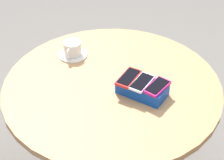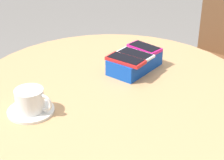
{
  "view_description": "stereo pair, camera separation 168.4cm",
  "coord_description": "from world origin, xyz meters",
  "px_view_note": "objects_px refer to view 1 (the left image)",
  "views": [
    {
      "loc": [
        -0.79,
        1.04,
        1.75
      ],
      "look_at": [
        0.0,
        0.0,
        0.74
      ],
      "focal_mm": 60.0,
      "sensor_mm": 36.0,
      "label": 1
    },
    {
      "loc": [
        0.81,
        0.77,
        1.33
      ],
      "look_at": [
        0.0,
        0.0,
        0.74
      ],
      "focal_mm": 60.0,
      "sensor_mm": 36.0,
      "label": 2
    }
  ],
  "objects_px": {
    "round_table": "(112,106)",
    "phone_red": "(129,78)",
    "phone_white": "(142,82)",
    "coffee_cup": "(72,48)",
    "phone_magenta": "(157,87)",
    "saucer": "(73,55)",
    "phone_box": "(142,88)"
  },
  "relations": [
    {
      "from": "phone_box",
      "to": "phone_red",
      "type": "distance_m",
      "value": 0.07
    },
    {
      "from": "phone_magenta",
      "to": "saucer",
      "type": "relative_size",
      "value": 0.88
    },
    {
      "from": "phone_box",
      "to": "phone_red",
      "type": "bearing_deg",
      "value": 10.34
    },
    {
      "from": "phone_white",
      "to": "saucer",
      "type": "bearing_deg",
      "value": -5.58
    },
    {
      "from": "saucer",
      "to": "phone_red",
      "type": "bearing_deg",
      "value": 172.17
    },
    {
      "from": "phone_white",
      "to": "phone_box",
      "type": "bearing_deg",
      "value": -122.88
    },
    {
      "from": "phone_magenta",
      "to": "phone_white",
      "type": "distance_m",
      "value": 0.07
    },
    {
      "from": "phone_red",
      "to": "coffee_cup",
      "type": "xyz_separation_m",
      "value": [
        0.37,
        -0.05,
        -0.02
      ]
    },
    {
      "from": "coffee_cup",
      "to": "phone_red",
      "type": "bearing_deg",
      "value": 172.5
    },
    {
      "from": "phone_red",
      "to": "saucer",
      "type": "relative_size",
      "value": 1.01
    },
    {
      "from": "phone_white",
      "to": "phone_red",
      "type": "bearing_deg",
      "value": 7.85
    },
    {
      "from": "phone_box",
      "to": "phone_white",
      "type": "relative_size",
      "value": 1.58
    },
    {
      "from": "phone_magenta",
      "to": "coffee_cup",
      "type": "bearing_deg",
      "value": -3.11
    },
    {
      "from": "phone_white",
      "to": "phone_red",
      "type": "relative_size",
      "value": 0.95
    },
    {
      "from": "coffee_cup",
      "to": "phone_box",
      "type": "bearing_deg",
      "value": 175.14
    },
    {
      "from": "phone_box",
      "to": "phone_white",
      "type": "height_order",
      "value": "phone_white"
    },
    {
      "from": "phone_magenta",
      "to": "saucer",
      "type": "distance_m",
      "value": 0.51
    },
    {
      "from": "phone_red",
      "to": "saucer",
      "type": "height_order",
      "value": "phone_red"
    },
    {
      "from": "phone_magenta",
      "to": "phone_white",
      "type": "bearing_deg",
      "value": 10.72
    },
    {
      "from": "phone_red",
      "to": "coffee_cup",
      "type": "height_order",
      "value": "coffee_cup"
    },
    {
      "from": "phone_magenta",
      "to": "saucer",
      "type": "xyz_separation_m",
      "value": [
        0.5,
        -0.03,
        -0.06
      ]
    },
    {
      "from": "round_table",
      "to": "phone_red",
      "type": "xyz_separation_m",
      "value": [
        -0.08,
        -0.01,
        0.2
      ]
    },
    {
      "from": "round_table",
      "to": "saucer",
      "type": "height_order",
      "value": "saucer"
    },
    {
      "from": "phone_white",
      "to": "phone_red",
      "type": "xyz_separation_m",
      "value": [
        0.06,
        0.01,
        0.0
      ]
    },
    {
      "from": "phone_box",
      "to": "phone_magenta",
      "type": "relative_size",
      "value": 1.73
    },
    {
      "from": "round_table",
      "to": "saucer",
      "type": "relative_size",
      "value": 6.91
    },
    {
      "from": "phone_box",
      "to": "round_table",
      "type": "bearing_deg",
      "value": 8.96
    },
    {
      "from": "round_table",
      "to": "phone_red",
      "type": "distance_m",
      "value": 0.21
    },
    {
      "from": "phone_white",
      "to": "coffee_cup",
      "type": "distance_m",
      "value": 0.43
    },
    {
      "from": "phone_box",
      "to": "phone_magenta",
      "type": "distance_m",
      "value": 0.08
    },
    {
      "from": "phone_magenta",
      "to": "phone_red",
      "type": "distance_m",
      "value": 0.13
    },
    {
      "from": "phone_box",
      "to": "coffee_cup",
      "type": "height_order",
      "value": "coffee_cup"
    }
  ]
}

